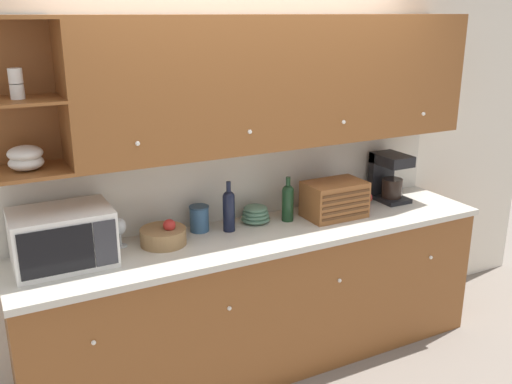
# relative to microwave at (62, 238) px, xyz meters

# --- Properties ---
(ground_plane) EXTENTS (24.00, 24.00, 0.00)m
(ground_plane) POSITION_rel_microwave_xyz_m (1.21, 0.24, -1.12)
(ground_plane) COLOR slate
(wall_back) EXTENTS (5.50, 0.06, 2.60)m
(wall_back) POSITION_rel_microwave_xyz_m (1.21, 0.27, 0.18)
(wall_back) COLOR silver
(wall_back) RESTS_ON ground_plane
(counter_unit) EXTENTS (3.12, 0.65, 0.96)m
(counter_unit) POSITION_rel_microwave_xyz_m (1.21, -0.07, -0.64)
(counter_unit) COLOR brown
(counter_unit) RESTS_ON ground_plane
(backsplash_panel) EXTENTS (3.10, 0.01, 0.52)m
(backsplash_panel) POSITION_rel_microwave_xyz_m (1.21, 0.24, 0.10)
(backsplash_panel) COLOR beige
(backsplash_panel) RESTS_ON counter_unit
(upper_cabinets) EXTENTS (3.10, 0.39, 0.80)m
(upper_cabinets) POSITION_rel_microwave_xyz_m (1.38, 0.06, 0.76)
(upper_cabinets) COLOR brown
(upper_cabinets) RESTS_ON backsplash_panel
(microwave) EXTENTS (0.53, 0.38, 0.32)m
(microwave) POSITION_rel_microwave_xyz_m (0.00, 0.00, 0.00)
(microwave) COLOR silver
(microwave) RESTS_ON counter_unit
(wine_glass) EXTENTS (0.08, 0.08, 0.18)m
(wine_glass) POSITION_rel_microwave_xyz_m (0.34, 0.10, -0.04)
(wine_glass) COLOR silver
(wine_glass) RESTS_ON counter_unit
(fruit_basket) EXTENTS (0.28, 0.28, 0.16)m
(fruit_basket) POSITION_rel_microwave_xyz_m (0.58, 0.02, -0.10)
(fruit_basket) COLOR #937047
(fruit_basket) RESTS_ON counter_unit
(storage_canister) EXTENTS (0.13, 0.13, 0.17)m
(storage_canister) POSITION_rel_microwave_xyz_m (0.85, 0.13, -0.07)
(storage_canister) COLOR #33567A
(storage_canister) RESTS_ON counter_unit
(wine_bottle) EXTENTS (0.08, 0.08, 0.33)m
(wine_bottle) POSITION_rel_microwave_xyz_m (1.02, 0.04, -0.01)
(wine_bottle) COLOR black
(wine_bottle) RESTS_ON counter_unit
(bowl_stack_on_counter) EXTENTS (0.19, 0.19, 0.12)m
(bowl_stack_on_counter) POSITION_rel_microwave_xyz_m (1.24, 0.10, -0.10)
(bowl_stack_on_counter) COLOR slate
(bowl_stack_on_counter) RESTS_ON counter_unit
(second_wine_bottle) EXTENTS (0.08, 0.08, 0.30)m
(second_wine_bottle) POSITION_rel_microwave_xyz_m (1.45, 0.03, -0.02)
(second_wine_bottle) COLOR #19381E
(second_wine_bottle) RESTS_ON counter_unit
(bread_box) EXTENTS (0.41, 0.27, 0.25)m
(bread_box) POSITION_rel_microwave_xyz_m (1.77, -0.05, -0.04)
(bread_box) COLOR brown
(bread_box) RESTS_ON counter_unit
(mug) EXTENTS (0.11, 0.09, 0.10)m
(mug) POSITION_rel_microwave_xyz_m (2.10, 0.05, -0.11)
(mug) COLOR #B73D38
(mug) RESTS_ON counter_unit
(coffee_maker) EXTENTS (0.20, 0.28, 0.35)m
(coffee_maker) POSITION_rel_microwave_xyz_m (2.34, 0.08, 0.02)
(coffee_maker) COLOR black
(coffee_maker) RESTS_ON counter_unit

